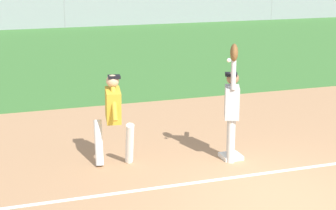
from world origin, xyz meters
name	(u,v)px	position (x,y,z in m)	size (l,w,h in m)	color
ground_plane	(283,199)	(0.00, 0.00, 0.00)	(76.35, 76.35, 0.00)	tan
outfield_grass	(95,51)	(0.00, 15.31, 0.01)	(52.16, 17.35, 0.01)	#3D7533
chalk_foul_line	(21,206)	(-4.01, 1.07, 0.00)	(12.00, 0.10, 0.01)	white
first_base	(231,156)	(-0.01, 1.97, 0.04)	(0.38, 0.38, 0.08)	white
fielder	(232,104)	(-0.07, 1.86, 1.12)	(0.45, 0.87, 2.28)	silver
runner	(113,113)	(-2.21, 2.36, 1.00)	(0.74, 0.85, 1.72)	white
baseball	(229,60)	(-0.29, 1.59, 2.00)	(0.07, 0.07, 0.07)	white
outfield_fence	(64,12)	(0.00, 23.98, 0.87)	(52.24, 0.08, 1.73)	#93999E
parked_car_silver	(18,10)	(-2.26, 28.18, 0.67)	(4.56, 2.43, 1.25)	#B7B7BC
parked_car_blue	(93,9)	(2.36, 27.88, 0.67)	(4.44, 2.20, 1.25)	#23389E
parked_car_green	(166,6)	(7.55, 28.58, 0.67)	(4.47, 2.26, 1.25)	#1E6B33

